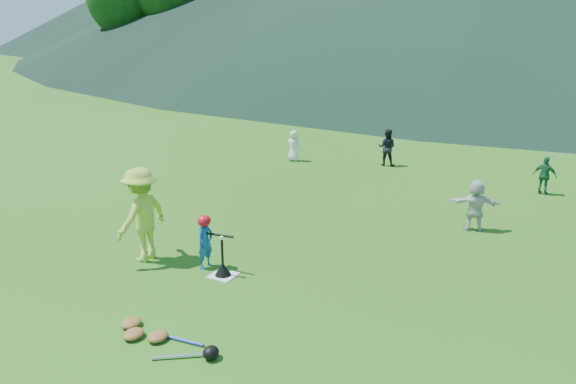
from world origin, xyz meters
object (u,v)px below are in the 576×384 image
at_px(fielder_a, 294,146).
at_px(fielder_c, 545,176).
at_px(adult_coach, 142,215).
at_px(fielder_d, 476,205).
at_px(batting_tee, 223,269).
at_px(equipment_pile, 157,336).
at_px(batter_child, 205,242).
at_px(fielder_b, 387,147).
at_px(home_plate, 223,275).

height_order(fielder_a, fielder_c, fielder_c).
relative_size(adult_coach, fielder_c, 1.80).
bearing_deg(fielder_d, fielder_a, -45.91).
height_order(adult_coach, fielder_d, adult_coach).
relative_size(batting_tee, equipment_pile, 0.38).
xyz_separation_m(batter_child, batting_tee, (0.49, -0.16, -0.37)).
relative_size(fielder_b, batting_tee, 1.70).
bearing_deg(fielder_d, equipment_pile, 48.59).
xyz_separation_m(fielder_b, batting_tee, (-0.05, -9.00, -0.45)).
distance_m(fielder_c, equipment_pile, 11.13).
distance_m(home_plate, fielder_a, 8.62).
bearing_deg(batter_child, equipment_pile, -153.77).
relative_size(home_plate, fielder_a, 0.45).
height_order(adult_coach, fielder_c, adult_coach).
height_order(fielder_d, equipment_pile, fielder_d).
distance_m(batting_tee, equipment_pile, 2.24).
bearing_deg(fielder_b, batting_tee, 81.58).
relative_size(fielder_a, fielder_d, 0.88).
xyz_separation_m(fielder_a, fielder_d, (6.34, -3.65, 0.07)).
height_order(batter_child, adult_coach, adult_coach).
relative_size(fielder_a, equipment_pile, 0.56).
height_order(batter_child, fielder_d, fielder_d).
distance_m(adult_coach, fielder_c, 10.37).
distance_m(adult_coach, batting_tee, 1.92).
bearing_deg(home_plate, equipment_pile, -80.62).
distance_m(batter_child, fielder_c, 9.42).
bearing_deg(adult_coach, batter_child, 103.01).
xyz_separation_m(adult_coach, fielder_b, (1.80, 9.08, -0.33)).
xyz_separation_m(home_plate, fielder_a, (-2.79, 8.14, 0.49)).
relative_size(fielder_d, batting_tee, 1.68).
height_order(home_plate, adult_coach, adult_coach).
height_order(home_plate, batter_child, batter_child).
bearing_deg(fielder_d, batter_child, 30.98).
xyz_separation_m(fielder_d, batting_tee, (-3.55, -4.49, -0.44)).
height_order(fielder_a, fielder_d, fielder_d).
height_order(fielder_d, batting_tee, fielder_d).
bearing_deg(adult_coach, fielder_b, 170.49).
bearing_deg(fielder_b, adult_coach, 70.69).
bearing_deg(batting_tee, fielder_d, 51.64).
height_order(batter_child, batting_tee, batter_child).
relative_size(fielder_a, fielder_b, 0.87).
bearing_deg(equipment_pile, fielder_d, 64.55).
bearing_deg(batting_tee, batter_child, 161.59).
bearing_deg(fielder_a, equipment_pile, 106.03).
distance_m(adult_coach, fielder_b, 9.27).
relative_size(adult_coach, equipment_pile, 1.01).
xyz_separation_m(home_plate, fielder_c, (4.67, 8.04, 0.50)).
xyz_separation_m(home_plate, fielder_d, (3.55, 4.49, 0.56)).
height_order(fielder_c, fielder_d, fielder_d).
height_order(home_plate, batting_tee, batting_tee).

